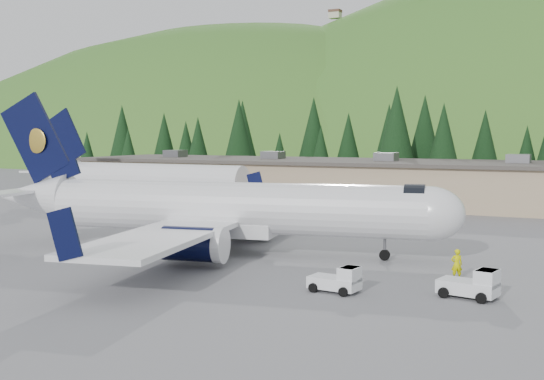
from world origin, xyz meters
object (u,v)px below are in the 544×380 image
at_px(second_airliner, 135,178).
at_px(terminal_building, 346,180).
at_px(airliner, 222,209).
at_px(baggage_tug_b, 473,285).
at_px(ramp_worker, 457,264).
at_px(baggage_tug_a, 339,281).

xyz_separation_m(second_airliner, terminal_building, (19.91, 16.00, -0.70)).
height_order(airliner, second_airliner, airliner).
distance_m(baggage_tug_b, terminal_building, 49.77).
relative_size(baggage_tug_b, ramp_worker, 1.77).
bearing_deg(second_airliner, baggage_tug_b, -34.04).
height_order(baggage_tug_b, ramp_worker, ramp_worker).
xyz_separation_m(airliner, terminal_building, (-4.01, 38.17, -0.44)).
distance_m(baggage_tug_a, terminal_building, 48.76).
distance_m(airliner, second_airliner, 32.62).
distance_m(terminal_building, ramp_worker, 45.33).
xyz_separation_m(second_airliner, baggage_tug_a, (35.52, -30.16, -2.69)).
xyz_separation_m(second_airliner, ramp_worker, (40.57, -24.31, -2.43)).
bearing_deg(baggage_tug_b, airliner, 171.96).
relative_size(second_airliner, baggage_tug_b, 8.72).
xyz_separation_m(airliner, baggage_tug_b, (18.23, -6.31, -2.36)).
xyz_separation_m(airliner, ramp_worker, (16.65, -2.13, -2.17)).
height_order(baggage_tug_a, baggage_tug_b, baggage_tug_b).
bearing_deg(baggage_tug_b, terminal_building, 127.61).
bearing_deg(second_airliner, airliner, -42.82).
bearing_deg(second_airliner, terminal_building, 38.78).
relative_size(second_airliner, terminal_building, 0.39).
bearing_deg(ramp_worker, baggage_tug_a, 22.44).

